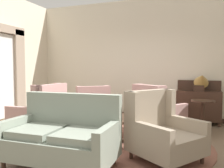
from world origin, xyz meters
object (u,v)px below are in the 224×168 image
Objects in this scene: settee at (62,137)px; armchair_back_corner at (161,132)px; side_table at (203,114)px; coffee_table at (110,121)px; porcelain_vase at (112,109)px; armchair_near_sideboard at (91,108)px; armchair_foreground_right at (156,112)px; sideboard at (198,105)px; armchair_far_left at (41,114)px; gramophone at (201,81)px.

armchair_back_corner is (1.27, 0.69, 0.01)m from settee.
side_table is (1.87, 2.35, 0.02)m from settee.
porcelain_vase is (0.02, 0.01, 0.22)m from coffee_table.
settee is at bearing 153.08° from armchair_back_corner.
armchair_back_corner reaches higher than armchair_near_sideboard.
porcelain_vase is 1.32m from settee.
side_table is at bearing 141.36° from armchair_near_sideboard.
armchair_foreground_right is at bearing 55.27° from coffee_table.
armchair_foreground_right is at bearing -174.08° from side_table.
coffee_table is 1.21m from armchair_foreground_right.
armchair_foreground_right is (0.66, 0.98, -0.18)m from porcelain_vase.
coffee_table is 2.58m from sideboard.
sideboard is at bearing 53.22° from coffee_table.
side_table is (1.60, 1.08, -0.18)m from porcelain_vase.
side_table is (0.60, 1.67, 0.00)m from armchair_back_corner.
gramophone is (3.04, 2.11, 0.64)m from armchair_far_left.
armchair_back_corner is (1.02, -0.58, 0.04)m from coffee_table.
armchair_far_left is at bearing -143.68° from sideboard.
armchair_foreground_right reaches higher than porcelain_vase.
armchair_foreground_right is 1.59m from armchair_near_sideboard.
armchair_near_sideboard is at bearing 33.72° from armchair_foreground_right.
armchair_near_sideboard is at bearing 130.98° from porcelain_vase.
armchair_far_left is (-1.45, -0.13, 0.05)m from coffee_table.
coffee_table is 0.78× the size of armchair_back_corner.
armchair_near_sideboard is (-0.66, 2.34, 0.01)m from settee.
porcelain_vase is at bearing 94.19° from armchair_back_corner.
side_table is 1.10m from gramophone.
settee is 2.94× the size of gramophone.
settee is at bearing -118.18° from sideboard.
gramophone reaches higher than armchair_foreground_right.
coffee_table is at bearing 95.61° from armchair_far_left.
armchair_far_left is 1.32m from armchair_near_sideboard.
armchair_far_left is at bearing -174.55° from porcelain_vase.
armchair_back_corner is 2.70m from gramophone.
gramophone is at bearing -95.93° from armchair_foreground_right.
gramophone is (1.83, 3.24, 0.67)m from settee.
coffee_table is 0.62× the size of settee.
armchair_far_left is at bearing 26.93° from armchair_near_sideboard.
gramophone is (1.59, 1.97, 0.69)m from coffee_table.
armchair_foreground_right is 1.07× the size of armchair_near_sideboard.
porcelain_vase is at bearing 92.05° from armchair_near_sideboard.
settee is 1.44× the size of sideboard.
armchair_foreground_right is 1.37m from sideboard.
sideboard reaches higher than porcelain_vase.
armchair_near_sideboard reaches higher than porcelain_vase.
settee is 2.43m from armchair_near_sideboard.
porcelain_vase is at bearing -145.97° from side_table.
coffee_table is 1.29m from settee.
armchair_near_sideboard is 2.53m from side_table.
side_table is 0.98m from sideboard.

